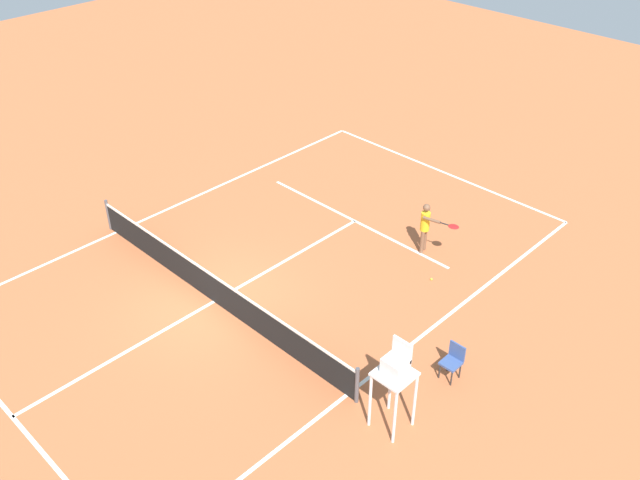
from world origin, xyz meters
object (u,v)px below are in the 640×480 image
at_px(player_serving, 426,224).
at_px(courtside_chair_mid, 453,360).
at_px(tennis_ball, 431,279).
at_px(umpire_chair, 395,373).

relative_size(player_serving, courtside_chair_mid, 1.77).
bearing_deg(player_serving, tennis_ball, 33.37).
distance_m(player_serving, courtside_chair_mid, 5.35).
bearing_deg(umpire_chair, courtside_chair_mid, -92.15).
height_order(player_serving, tennis_ball, player_serving).
distance_m(player_serving, umpire_chair, 7.05).
bearing_deg(courtside_chair_mid, umpire_chair, 87.85).
relative_size(tennis_ball, umpire_chair, 0.03).
xyz_separation_m(umpire_chair, courtside_chair_mid, (-0.08, -2.19, -1.07)).
relative_size(player_serving, tennis_ball, 24.71).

